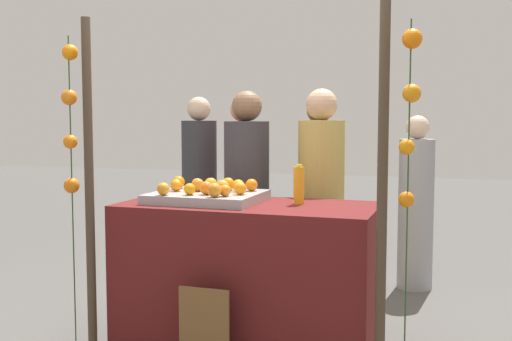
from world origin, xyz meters
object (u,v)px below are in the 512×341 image
at_px(orange_1, 198,185).
at_px(vendor_left, 247,210).
at_px(juice_bottle, 299,185).
at_px(vendor_right, 321,212).
at_px(orange_0, 240,188).
at_px(stall_counter, 249,276).
at_px(chalkboard_sign, 205,334).

bearing_deg(orange_1, vendor_left, 79.65).
height_order(juice_bottle, vendor_right, vendor_right).
bearing_deg(orange_1, vendor_right, 45.62).
bearing_deg(vendor_right, orange_0, -114.29).
relative_size(stall_counter, orange_0, 19.95).
height_order(orange_0, chalkboard_sign, orange_0).
height_order(stall_counter, chalkboard_sign, stall_counter).
height_order(juice_bottle, vendor_left, vendor_left).
bearing_deg(stall_counter, juice_bottle, 16.53).
distance_m(juice_bottle, chalkboard_sign, 1.08).
distance_m(juice_bottle, vendor_left, 0.87).
distance_m(stall_counter, chalkboard_sign, 0.57).
relative_size(orange_0, vendor_left, 0.05).
bearing_deg(vendor_left, juice_bottle, -47.15).
bearing_deg(orange_0, chalkboard_sign, -94.82).
height_order(stall_counter, orange_1, orange_1).
relative_size(orange_1, juice_bottle, 0.34).
distance_m(vendor_left, vendor_right, 0.56).
relative_size(vendor_left, vendor_right, 0.99).
height_order(stall_counter, orange_0, orange_0).
relative_size(orange_0, orange_1, 0.95).
relative_size(orange_1, vendor_left, 0.05).
xyz_separation_m(orange_0, vendor_left, (-0.21, 0.73, -0.26)).
bearing_deg(orange_1, stall_counter, -7.51).
xyz_separation_m(vendor_left, vendor_right, (0.56, 0.05, 0.00)).
xyz_separation_m(stall_counter, vendor_left, (-0.25, 0.70, 0.31)).
height_order(orange_0, orange_1, orange_1).
relative_size(orange_0, vendor_right, 0.05).
bearing_deg(juice_bottle, vendor_right, 90.08).
distance_m(stall_counter, orange_1, 0.68).
xyz_separation_m(stall_counter, chalkboard_sign, (-0.09, -0.52, -0.21)).
height_order(orange_1, vendor_left, vendor_left).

